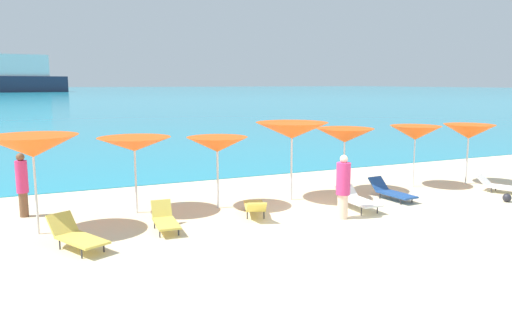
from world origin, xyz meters
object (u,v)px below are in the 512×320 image
lounge_chair_1 (391,191)px  beachgoer_1 (343,186)px  beach_ball (507,198)px  umbrella_5 (415,133)px  lounge_chair_3 (165,219)px  lounge_chair_4 (255,206)px  umbrella_1 (134,144)px  beachgoer_0 (22,183)px  umbrella_2 (217,145)px  lounge_chair_5 (76,235)px  umbrella_0 (33,146)px  umbrella_6 (469,132)px  lounge_chair_0 (357,199)px  umbrella_4 (345,135)px  lounge_chair_2 (503,186)px  umbrella_3 (292,131)px

lounge_chair_1 → beachgoer_1: (-2.65, -1.24, 0.65)m
beachgoer_1 → beach_ball: (5.65, -0.50, -0.77)m
umbrella_5 → lounge_chair_3: size_ratio=1.55×
umbrella_5 → lounge_chair_4: size_ratio=1.27×
umbrella_1 → beachgoer_0: 3.16m
umbrella_1 → umbrella_2: umbrella_1 is taller
lounge_chair_5 → umbrella_2: bearing=1.3°
umbrella_0 → lounge_chair_4: bearing=-7.8°
lounge_chair_3 → beachgoer_0: bearing=142.3°
umbrella_0 → umbrella_6: bearing=0.7°
umbrella_5 → beachgoer_1: (-4.59, -2.44, -0.99)m
umbrella_1 → beachgoer_1: bearing=-30.0°
beachgoer_0 → umbrella_5: bearing=127.9°
umbrella_6 → beach_ball: size_ratio=8.31×
umbrella_2 → lounge_chair_3: 2.93m
umbrella_5 → lounge_chair_1: bearing=-148.2°
lounge_chair_0 → beach_ball: lounge_chair_0 is taller
umbrella_4 → umbrella_6: bearing=-8.2°
umbrella_4 → beachgoer_0: umbrella_4 is taller
umbrella_0 → umbrella_1: umbrella_0 is taller
lounge_chair_3 → lounge_chair_4: 2.54m
lounge_chair_0 → beachgoer_1: size_ratio=0.93×
umbrella_6 → beach_ball: bearing=-111.6°
umbrella_1 → lounge_chair_2: umbrella_1 is taller
beachgoer_0 → umbrella_1: bearing=117.1°
umbrella_0 → lounge_chair_1: 10.30m
lounge_chair_3 → beach_ball: size_ratio=5.32×
umbrella_6 → umbrella_3: bearing=176.5°
lounge_chair_0 → lounge_chair_2: lounge_chair_0 is taller
umbrella_1 → lounge_chair_4: 3.72m
umbrella_1 → lounge_chair_5: 3.49m
lounge_chair_5 → lounge_chair_3: bearing=-11.2°
umbrella_4 → lounge_chair_4: 4.55m
umbrella_2 → lounge_chair_3: size_ratio=1.51×
umbrella_5 → lounge_chair_3: umbrella_5 is taller
umbrella_5 → lounge_chair_1: 2.82m
umbrella_4 → lounge_chair_2: size_ratio=1.25×
umbrella_1 → lounge_chair_1: umbrella_1 is taller
umbrella_2 → beach_ball: 8.98m
lounge_chair_2 → beachgoer_0: (-14.41, 3.25, 0.70)m
umbrella_2 → lounge_chair_5: (-4.04, -2.10, -1.55)m
umbrella_1 → umbrella_6: umbrella_6 is taller
lounge_chair_2 → umbrella_4: bearing=128.7°
umbrella_4 → lounge_chair_4: bearing=-158.0°
lounge_chair_0 → beachgoer_0: 9.28m
lounge_chair_0 → umbrella_3: bearing=124.7°
umbrella_6 → lounge_chair_0: umbrella_6 is taller
lounge_chair_1 → lounge_chair_5: lounge_chair_5 is taller
lounge_chair_0 → beachgoer_1: 1.28m
umbrella_1 → umbrella_4: size_ratio=1.02×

